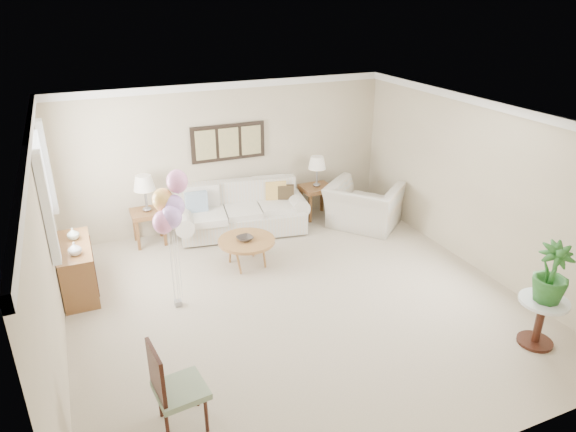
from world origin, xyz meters
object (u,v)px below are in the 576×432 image
object	(u,v)px
sofa	(241,213)
coffee_table	(247,241)
accent_chair	(173,386)
balloon_cluster	(170,206)
armchair	(363,206)

from	to	relation	value
sofa	coffee_table	size ratio (longest dim) A/B	2.86
sofa	accent_chair	world-z (taller)	accent_chair
accent_chair	balloon_cluster	distance (m)	2.38
accent_chair	balloon_cluster	bearing A→B (deg)	76.93
coffee_table	balloon_cluster	bearing A→B (deg)	-149.00
coffee_table	balloon_cluster	xyz separation A→B (m)	(-1.25, -0.75, 1.09)
sofa	armchair	world-z (taller)	sofa
coffee_table	armchair	distance (m)	2.51
armchair	accent_chair	xyz separation A→B (m)	(-4.19, -3.42, 0.10)
accent_chair	armchair	bearing A→B (deg)	39.23
sofa	accent_chair	distance (m)	4.59
coffee_table	accent_chair	bearing A→B (deg)	-121.35
armchair	accent_chair	distance (m)	5.40
sofa	armchair	bearing A→B (deg)	-17.63
armchair	sofa	bearing A→B (deg)	33.09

